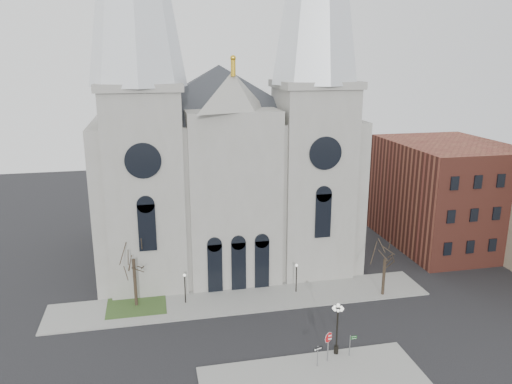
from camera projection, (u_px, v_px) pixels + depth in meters
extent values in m
plane|color=black|center=(267.00, 360.00, 42.42)|extent=(160.00, 160.00, 0.00)
cube|color=gray|center=(243.00, 300.00, 52.78)|extent=(40.00, 6.00, 0.14)
cube|color=#2F481E|center=(137.00, 306.00, 51.50)|extent=(6.00, 5.00, 0.18)
cube|color=gray|center=(221.00, 184.00, 64.60)|extent=(30.00, 24.00, 18.00)
pyramid|color=#2D3035|center=(219.00, 65.00, 60.67)|extent=(33.00, 26.40, 6.00)
cube|color=gray|center=(145.00, 189.00, 54.14)|extent=(8.00, 8.00, 22.00)
cylinder|color=black|center=(143.00, 161.00, 49.26)|extent=(3.60, 0.30, 3.60)
cube|color=gray|center=(312.00, 181.00, 57.97)|extent=(8.00, 8.00, 22.00)
cylinder|color=black|center=(325.00, 153.00, 53.10)|extent=(3.60, 0.30, 3.60)
cube|color=gray|center=(234.00, 199.00, 54.97)|extent=(10.00, 5.00, 19.50)
pyramid|color=gray|center=(233.00, 91.00, 51.89)|extent=(11.00, 5.00, 4.00)
cube|color=brown|center=(445.00, 194.00, 67.41)|extent=(14.00, 18.00, 14.00)
cylinder|color=black|center=(135.00, 283.00, 50.84)|extent=(0.32, 0.32, 5.25)
cylinder|color=black|center=(384.00, 277.00, 53.39)|extent=(0.32, 0.32, 4.20)
cylinder|color=black|center=(185.00, 289.00, 51.63)|extent=(0.12, 0.12, 3.00)
sphere|color=white|center=(184.00, 275.00, 51.21)|extent=(0.32, 0.32, 0.32)
cylinder|color=black|center=(296.00, 279.00, 54.06)|extent=(0.12, 0.12, 3.00)
sphere|color=white|center=(297.00, 265.00, 53.64)|extent=(0.32, 0.32, 0.32)
cylinder|color=slate|center=(328.00, 347.00, 41.71)|extent=(0.10, 0.10, 2.64)
cylinder|color=red|center=(328.00, 337.00, 41.46)|extent=(0.91, 0.20, 0.92)
cylinder|color=white|center=(328.00, 337.00, 41.46)|extent=(0.98, 0.19, 0.99)
cube|color=white|center=(328.00, 336.00, 41.43)|extent=(0.50, 0.11, 0.11)
cube|color=white|center=(328.00, 339.00, 41.50)|extent=(0.57, 0.12, 0.11)
cylinder|color=black|center=(337.00, 332.00, 42.58)|extent=(0.15, 0.15, 4.20)
cylinder|color=black|center=(336.00, 349.00, 43.04)|extent=(0.40, 0.40, 0.73)
sphere|color=white|center=(338.00, 305.00, 41.93)|extent=(0.29, 0.29, 0.29)
cylinder|color=slate|center=(318.00, 356.00, 41.09)|extent=(0.08, 0.08, 1.87)
cube|color=black|center=(318.00, 349.00, 40.91)|extent=(0.80, 0.26, 0.27)
cylinder|color=slate|center=(350.00, 346.00, 42.52)|extent=(0.08, 0.08, 1.95)
cube|color=#0B5112|center=(354.00, 336.00, 42.36)|extent=(0.55, 0.04, 0.13)
cube|color=#0B5112|center=(354.00, 338.00, 42.41)|extent=(0.55, 0.04, 0.13)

